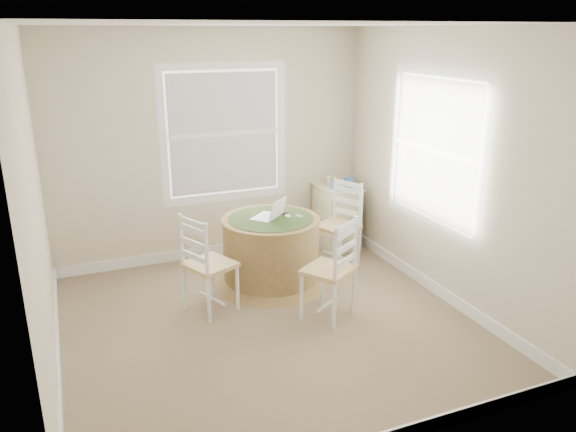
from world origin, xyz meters
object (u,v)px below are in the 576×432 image
chair_left (210,264)px  round_table (271,248)px  corner_chest (336,216)px  laptop (269,215)px  chair_near (328,269)px  chair_right (337,226)px

chair_left → round_table: bearing=-89.2°
chair_left → corner_chest: (1.87, 1.05, -0.09)m
chair_left → laptop: 0.87m
laptop → corner_chest: 1.37m
laptop → corner_chest: size_ratio=0.55×
round_table → chair_near: size_ratio=1.26×
round_table → chair_left: size_ratio=1.26×
round_table → chair_right: chair_right is taller
chair_near → laptop: bearing=-108.9°
round_table → chair_near: chair_near is taller
corner_chest → laptop: bearing=-152.1°
chair_right → corner_chest: bearing=129.6°
round_table → laptop: laptop is taller
chair_right → round_table: bearing=-103.8°
laptop → chair_near: bearing=62.8°
chair_near → corner_chest: 1.82m
round_table → chair_right: bearing=-3.3°
chair_left → chair_near: bearing=-143.1°
chair_right → chair_near: bearing=-54.7°
round_table → laptop: bearing=98.8°
corner_chest → chair_right: bearing=-119.7°
laptop → chair_left: bearing=-15.1°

